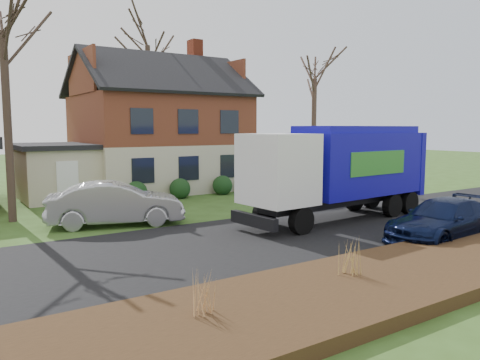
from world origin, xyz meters
TOP-DOWN VIEW (x-y plane):
  - ground at (0.00, 0.00)m, footprint 120.00×120.00m
  - road at (0.00, 0.00)m, footprint 80.00×7.00m
  - mulch_verge at (0.00, -5.30)m, footprint 80.00×3.50m
  - main_house at (1.49, 13.91)m, footprint 12.95×8.95m
  - garbage_truck at (4.06, 1.00)m, footprint 8.87×2.94m
  - silver_sedan at (-3.84, 4.89)m, footprint 5.29×3.17m
  - navy_wagon at (4.26, -3.36)m, footprint 4.75×2.17m
  - tree_front_west at (-7.02, 7.79)m, footprint 3.41×3.41m
  - tree_front_east at (10.91, 10.16)m, footprint 3.47×3.47m
  - tree_back at (4.07, 20.55)m, footprint 4.13×4.13m
  - grass_clump_west at (-5.59, -5.05)m, footprint 0.31×0.25m
  - grass_clump_mid at (-1.69, -4.90)m, footprint 0.35×0.29m

SIDE VIEW (x-z plane):
  - ground at x=0.00m, z-range 0.00..0.00m
  - road at x=0.00m, z-range 0.00..0.02m
  - mulch_verge at x=0.00m, z-range 0.00..0.30m
  - navy_wagon at x=4.26m, z-range 0.00..1.35m
  - grass_clump_west at x=-5.59m, z-range 0.30..1.12m
  - grass_clump_mid at x=-1.69m, z-range 0.30..1.27m
  - silver_sedan at x=-3.84m, z-range 0.00..1.65m
  - garbage_truck at x=4.06m, z-range 0.29..4.02m
  - main_house at x=1.49m, z-range -0.60..8.66m
  - tree_front_east at x=10.91m, z-range 3.02..12.66m
  - tree_front_west at x=-7.02m, z-range 3.29..13.43m
  - tree_back at x=4.07m, z-range 4.36..17.43m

